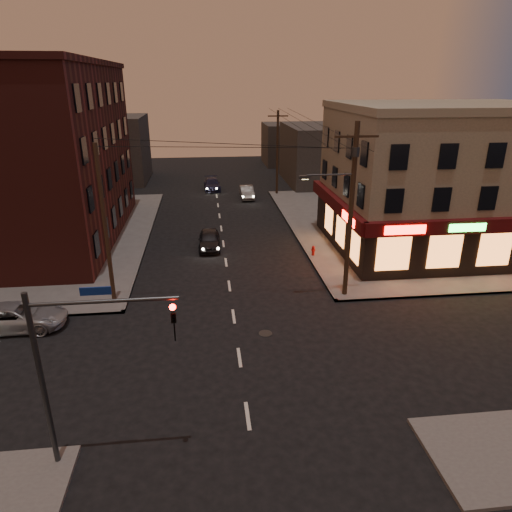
{
  "coord_description": "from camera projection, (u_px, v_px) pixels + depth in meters",
  "views": [
    {
      "loc": [
        -1.28,
        -18.16,
        12.13
      ],
      "look_at": [
        1.33,
        4.8,
        3.2
      ],
      "focal_mm": 32.0,
      "sensor_mm": 36.0,
      "label": 1
    }
  ],
  "objects": [
    {
      "name": "sedan_far",
      "position": [
        212.0,
        184.0,
        53.74
      ],
      "size": [
        2.0,
        4.58,
        1.31
      ],
      "primitive_type": "imported",
      "rotation": [
        0.0,
        0.0,
        0.04
      ],
      "color": "#1D1E3A",
      "rests_on": "ground"
    },
    {
      "name": "brick_apartment",
      "position": [
        31.0,
        156.0,
        35.02
      ],
      "size": [
        12.0,
        20.0,
        13.0
      ],
      "primitive_type": "cube",
      "color": "#4D1C19",
      "rests_on": "sidewalk_nw"
    },
    {
      "name": "traffic_signal",
      "position": [
        72.0,
        357.0,
        14.06
      ],
      "size": [
        4.49,
        0.32,
        6.47
      ],
      "color": "#333538",
      "rests_on": "ground"
    },
    {
      "name": "ground",
      "position": [
        239.0,
        357.0,
        21.34
      ],
      "size": [
        120.0,
        120.0,
        0.0
      ],
      "primitive_type": "plane",
      "color": "black",
      "rests_on": "ground"
    },
    {
      "name": "suv_cross",
      "position": [
        17.0,
        317.0,
        23.61
      ],
      "size": [
        4.96,
        2.31,
        1.37
      ],
      "primitive_type": "imported",
      "rotation": [
        0.0,
        0.0,
        1.58
      ],
      "color": "#999DA1",
      "rests_on": "ground"
    },
    {
      "name": "utility_pole_far",
      "position": [
        277.0,
        153.0,
        50.03
      ],
      "size": [
        0.26,
        0.26,
        9.0
      ],
      "primitive_type": "cylinder",
      "color": "#382619",
      "rests_on": "sidewalk_ne"
    },
    {
      "name": "pizza_building",
      "position": [
        440.0,
        179.0,
        33.54
      ],
      "size": [
        15.85,
        12.85,
        10.5
      ],
      "color": "tan",
      "rests_on": "sidewalk_ne"
    },
    {
      "name": "bg_building_nw",
      "position": [
        110.0,
        149.0,
        57.44
      ],
      "size": [
        9.0,
        10.0,
        8.0
      ],
      "primitive_type": "cube",
      "color": "#3F3D3A",
      "rests_on": "ground"
    },
    {
      "name": "utility_pole_main",
      "position": [
        349.0,
        203.0,
        25.34
      ],
      "size": [
        4.2,
        0.44,
        10.0
      ],
      "color": "#382619",
      "rests_on": "sidewalk_ne"
    },
    {
      "name": "sidewalk_nw",
      "position": [
        0.0,
        239.0,
        37.02
      ],
      "size": [
        24.0,
        28.0,
        0.15
      ],
      "primitive_type": "cube",
      "color": "#514F4C",
      "rests_on": "ground"
    },
    {
      "name": "sidewalk_ne",
      "position": [
        423.0,
        224.0,
        40.82
      ],
      "size": [
        24.0,
        28.0,
        0.15
      ],
      "primitive_type": "cube",
      "color": "#514F4C",
      "rests_on": "ground"
    },
    {
      "name": "utility_pole_west",
      "position": [
        105.0,
        226.0,
        24.97
      ],
      "size": [
        0.24,
        0.24,
        9.0
      ],
      "primitive_type": "cylinder",
      "color": "#382619",
      "rests_on": "sidewalk_nw"
    },
    {
      "name": "sedan_mid",
      "position": [
        247.0,
        192.0,
        49.9
      ],
      "size": [
        1.46,
        4.05,
        1.33
      ],
      "primitive_type": "imported",
      "rotation": [
        0.0,
        0.0,
        0.01
      ],
      "color": "slate",
      "rests_on": "ground"
    },
    {
      "name": "bg_building_ne_a",
      "position": [
        327.0,
        154.0,
        56.77
      ],
      "size": [
        10.0,
        12.0,
        7.0
      ],
      "primitive_type": "cube",
      "color": "#3F3D3A",
      "rests_on": "ground"
    },
    {
      "name": "fire_hydrant",
      "position": [
        313.0,
        250.0,
        33.26
      ],
      "size": [
        0.33,
        0.33,
        0.72
      ],
      "rotation": [
        0.0,
        0.0,
        -0.4
      ],
      "color": "#9E110E",
      "rests_on": "sidewalk_ne"
    },
    {
      "name": "sedan_near",
      "position": [
        209.0,
        240.0,
        35.01
      ],
      "size": [
        1.72,
        4.09,
        1.38
      ],
      "primitive_type": "imported",
      "rotation": [
        0.0,
        0.0,
        -0.02
      ],
      "color": "black",
      "rests_on": "ground"
    },
    {
      "name": "bg_building_ne_b",
      "position": [
        290.0,
        144.0,
        69.71
      ],
      "size": [
        8.0,
        8.0,
        6.0
      ],
      "primitive_type": "cube",
      "color": "#3F3D3A",
      "rests_on": "ground"
    }
  ]
}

